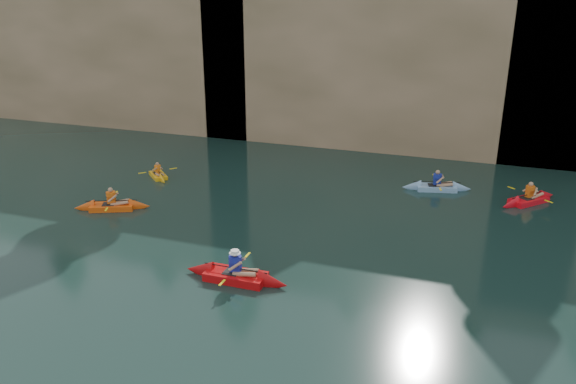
% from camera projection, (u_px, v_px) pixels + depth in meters
% --- Properties ---
extents(ground, '(160.00, 160.00, 0.00)m').
position_uv_depth(ground, '(176.00, 332.00, 16.91)').
color(ground, black).
rests_on(ground, ground).
extents(cliff, '(70.00, 16.00, 12.00)m').
position_uv_depth(cliff, '(378.00, 42.00, 41.42)').
color(cliff, tan).
rests_on(cliff, ground).
extents(cliff_slab_west, '(26.00, 2.40, 10.56)m').
position_uv_depth(cliff_slab_west, '(90.00, 53.00, 41.40)').
color(cliff_slab_west, tan).
rests_on(cliff_slab_west, ground).
extents(cliff_slab_center, '(24.00, 2.40, 11.40)m').
position_uv_depth(cliff_slab_center, '(387.00, 59.00, 34.35)').
color(cliff_slab_center, tan).
rests_on(cliff_slab_center, ground).
extents(sea_cave_west, '(4.50, 1.00, 4.00)m').
position_uv_depth(sea_cave_west, '(112.00, 100.00, 41.32)').
color(sea_cave_west, black).
rests_on(sea_cave_west, ground).
extents(sea_cave_center, '(3.50, 1.00, 3.20)m').
position_uv_depth(sea_cave_center, '(291.00, 119.00, 37.06)').
color(sea_cave_center, black).
rests_on(sea_cave_center, ground).
extents(sea_cave_east, '(5.00, 1.00, 4.50)m').
position_uv_depth(sea_cave_east, '(519.00, 126.00, 32.44)').
color(sea_cave_east, black).
rests_on(sea_cave_east, ground).
extents(main_kayaker, '(3.89, 2.61, 1.45)m').
position_uv_depth(main_kayaker, '(236.00, 275.00, 19.85)').
color(main_kayaker, red).
rests_on(main_kayaker, ground).
extents(kayaker_orange, '(3.52, 2.41, 1.34)m').
position_uv_depth(kayaker_orange, '(112.00, 206.00, 26.25)').
color(kayaker_orange, '#F1510F').
rests_on(kayaker_orange, ground).
extents(kayaker_red_far, '(2.98, 3.20, 1.32)m').
position_uv_depth(kayaker_red_far, '(529.00, 200.00, 27.05)').
color(kayaker_red_far, red).
rests_on(kayaker_red_far, ground).
extents(kayaker_yellow, '(2.34, 2.26, 1.06)m').
position_uv_depth(kayaker_yellow, '(158.00, 175.00, 30.72)').
color(kayaker_yellow, '#F9B115').
rests_on(kayaker_yellow, ground).
extents(kayaker_ltblue_mid, '(3.59, 2.55, 1.34)m').
position_uv_depth(kayaker_ltblue_mid, '(436.00, 187.00, 28.75)').
color(kayaker_ltblue_mid, '#81ABD8').
rests_on(kayaker_ltblue_mid, ground).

